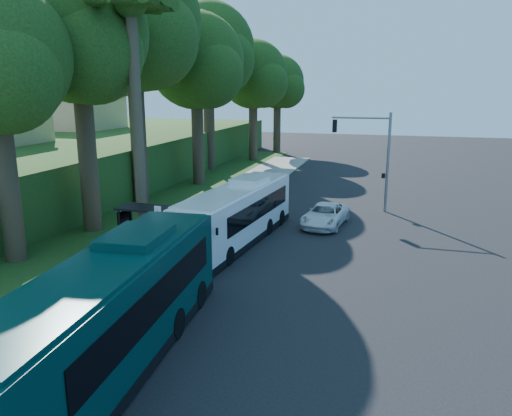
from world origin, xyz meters
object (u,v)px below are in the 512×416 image
(teal_bus, at_px, (111,311))
(pickup, at_px, (325,215))
(bus_shelter, at_px, (146,220))
(white_bus, at_px, (238,213))

(teal_bus, relative_size, pickup, 2.65)
(bus_shelter, height_order, white_bus, white_bus)
(white_bus, bearing_deg, bus_shelter, -136.48)
(white_bus, distance_m, teal_bus, 13.76)
(teal_bus, bearing_deg, bus_shelter, 108.53)
(white_bus, height_order, pickup, white_bus)
(pickup, bearing_deg, bus_shelter, -130.65)
(teal_bus, distance_m, pickup, 18.96)
(bus_shelter, distance_m, white_bus, 5.24)
(white_bus, relative_size, pickup, 2.37)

